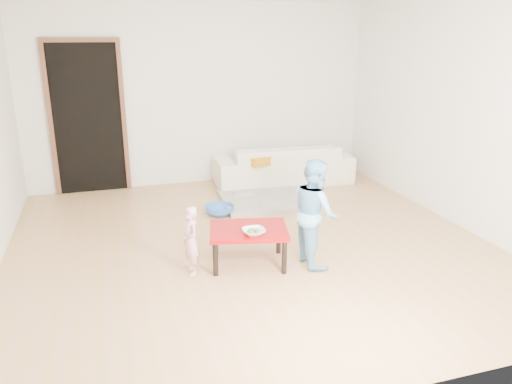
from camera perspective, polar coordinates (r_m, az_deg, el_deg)
name	(u,v)px	position (r m, az deg, el deg)	size (l,w,h in m)	color
floor	(251,244)	(5.41, -0.63, -5.94)	(5.00, 5.00, 0.01)	tan
back_wall	(201,95)	(7.43, -6.28, 10.94)	(5.00, 0.02, 2.60)	silver
right_wall	(460,113)	(6.21, 22.28, 8.37)	(0.02, 5.00, 2.60)	silver
doorway	(88,120)	(7.32, -18.66, 7.84)	(1.02, 0.08, 2.11)	brown
sofa	(283,164)	(7.49, 3.09, 3.25)	(2.03, 0.79, 0.59)	white
cushion	(260,159)	(7.15, 0.47, 3.85)	(0.47, 0.42, 0.13)	orange
red_table	(249,246)	(4.90, -0.85, -6.20)	(0.74, 0.56, 0.37)	#94080C
bowl	(254,232)	(4.68, -0.26, -4.56)	(0.21, 0.21, 0.05)	white
broccoli	(254,232)	(4.68, -0.26, -4.54)	(0.12, 0.12, 0.06)	#2D5919
child_pink	(191,241)	(4.70, -7.48, -5.55)	(0.24, 0.16, 0.66)	pink
child_blue	(315,212)	(4.84, 6.72, -2.30)	(0.51, 0.40, 1.05)	#68BCF1
basin	(220,210)	(6.24, -4.19, -2.09)	(0.37, 0.37, 0.12)	#3268BD
blanket	(270,199)	(6.73, 1.58, -0.79)	(1.28, 1.06, 0.06)	#B8AFA2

